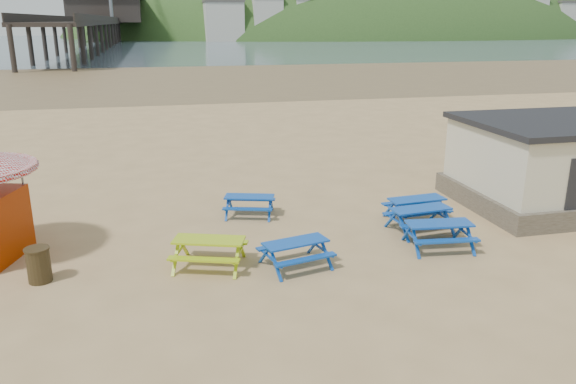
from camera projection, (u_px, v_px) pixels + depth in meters
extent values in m
plane|color=tan|center=(293.00, 236.00, 17.66)|extent=(400.00, 400.00, 0.00)
plane|color=olive|center=(187.00, 76.00, 68.87)|extent=(400.00, 400.00, 0.00)
plane|color=#485A67|center=(165.00, 42.00, 175.95)|extent=(400.00, 400.00, 0.00)
cube|color=#15429F|center=(249.00, 197.00, 19.36)|extent=(1.81, 1.11, 0.05)
cube|color=#15429F|center=(251.00, 199.00, 19.98)|extent=(1.68, 0.71, 0.05)
cube|color=#15429F|center=(247.00, 209.00, 18.90)|extent=(1.68, 0.71, 0.05)
cube|color=#15429F|center=(417.00, 199.00, 18.84)|extent=(1.94, 0.89, 0.05)
cube|color=#15429F|center=(407.00, 202.00, 19.50)|extent=(1.90, 0.42, 0.05)
cube|color=#15429F|center=(426.00, 213.00, 18.35)|extent=(1.90, 0.42, 0.05)
cube|color=#15429F|center=(296.00, 242.00, 15.28)|extent=(1.89, 1.09, 0.05)
cube|color=#15429F|center=(286.00, 244.00, 15.87)|extent=(1.79, 0.65, 0.05)
cube|color=#15429F|center=(306.00, 259.00, 14.86)|extent=(1.79, 0.65, 0.05)
cube|color=#15429F|center=(439.00, 223.00, 16.54)|extent=(1.98, 0.95, 0.05)
cube|color=#15429F|center=(431.00, 225.00, 17.23)|extent=(1.93, 0.47, 0.05)
cube|color=#15429F|center=(447.00, 241.00, 16.02)|extent=(1.93, 0.47, 0.05)
cube|color=#15429F|center=(421.00, 209.00, 17.85)|extent=(1.97, 0.93, 0.05)
cube|color=#15429F|center=(410.00, 211.00, 18.51)|extent=(1.92, 0.46, 0.05)
cube|color=#15429F|center=(431.00, 224.00, 17.37)|extent=(1.92, 0.46, 0.05)
cube|color=#BBCE0D|center=(209.00, 240.00, 15.29)|extent=(2.06, 1.33, 0.05)
cube|color=#BBCE0D|center=(214.00, 241.00, 15.98)|extent=(1.91, 0.87, 0.05)
cube|color=#BBCE0D|center=(204.00, 260.00, 14.76)|extent=(1.91, 0.87, 0.05)
cylinder|color=#3C3116|center=(39.00, 265.00, 14.48)|extent=(0.59, 0.59, 0.90)
cylinder|color=#3C3116|center=(36.00, 249.00, 14.35)|extent=(0.64, 0.64, 0.04)
cube|color=#665B4C|center=(562.00, 194.00, 20.78)|extent=(7.40, 5.40, 0.70)
cube|color=beige|center=(567.00, 155.00, 20.34)|extent=(7.00, 5.00, 2.30)
cube|color=black|center=(572.00, 122.00, 19.99)|extent=(7.30, 5.30, 0.20)
cube|color=black|center=(105.00, 22.00, 174.92)|extent=(9.00, 220.00, 0.60)
cube|color=black|center=(106.00, 10.00, 184.00)|extent=(22.00, 30.00, 8.00)
ellipsoid|color=#2D4C1E|center=(366.00, 59.00, 254.36)|extent=(264.00, 144.00, 108.00)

